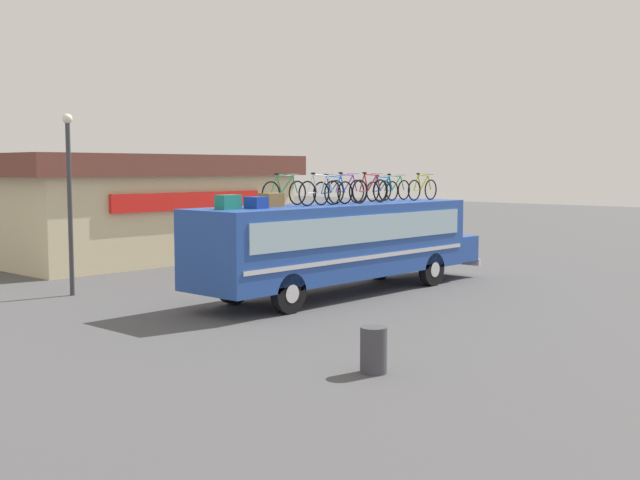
{
  "coord_description": "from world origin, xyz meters",
  "views": [
    {
      "loc": [
        -17.87,
        -15.61,
        3.88
      ],
      "look_at": [
        -0.75,
        0.0,
        1.74
      ],
      "focal_mm": 43.97,
      "sensor_mm": 36.0,
      "label": 1
    }
  ],
  "objects_px": {
    "luggage_bag_1": "(228,202)",
    "rooftop_bicycle_3": "(333,192)",
    "trash_bin": "(374,350)",
    "rooftop_bicycle_4": "(346,191)",
    "rooftop_bicycle_1": "(284,192)",
    "rooftop_bicycle_9": "(422,189)",
    "luggage_bag_2": "(256,203)",
    "rooftop_bicycle_2": "(320,192)",
    "rooftop_bicycle_6": "(370,189)",
    "bus": "(342,241)",
    "rooftop_bicycle_5": "(370,190)",
    "rooftop_bicycle_7": "(382,190)",
    "street_lamp": "(69,191)",
    "rooftop_bicycle_8": "(394,189)",
    "luggage_bag_3": "(271,200)"
  },
  "relations": [
    {
      "from": "luggage_bag_1",
      "to": "rooftop_bicycle_4",
      "type": "height_order",
      "value": "rooftop_bicycle_4"
    },
    {
      "from": "luggage_bag_3",
      "to": "rooftop_bicycle_5",
      "type": "distance_m",
      "value": 3.74
    },
    {
      "from": "bus",
      "to": "rooftop_bicycle_6",
      "type": "distance_m",
      "value": 2.2
    },
    {
      "from": "rooftop_bicycle_1",
      "to": "rooftop_bicycle_9",
      "type": "distance_m",
      "value": 5.87
    },
    {
      "from": "luggage_bag_3",
      "to": "rooftop_bicycle_1",
      "type": "height_order",
      "value": "rooftop_bicycle_1"
    },
    {
      "from": "luggage_bag_2",
      "to": "rooftop_bicycle_9",
      "type": "xyz_separation_m",
      "value": [
        7.39,
        -0.27,
        0.23
      ]
    },
    {
      "from": "luggage_bag_3",
      "to": "rooftop_bicycle_8",
      "type": "xyz_separation_m",
      "value": [
        5.87,
        0.09,
        0.18
      ]
    },
    {
      "from": "rooftop_bicycle_6",
      "to": "rooftop_bicycle_3",
      "type": "bearing_deg",
      "value": -169.8
    },
    {
      "from": "rooftop_bicycle_7",
      "to": "rooftop_bicycle_3",
      "type": "bearing_deg",
      "value": -171.58
    },
    {
      "from": "rooftop_bicycle_6",
      "to": "street_lamp",
      "type": "relative_size",
      "value": 0.32
    },
    {
      "from": "rooftop_bicycle_3",
      "to": "rooftop_bicycle_7",
      "type": "height_order",
      "value": "rooftop_bicycle_3"
    },
    {
      "from": "luggage_bag_1",
      "to": "rooftop_bicycle_8",
      "type": "distance_m",
      "value": 7.54
    },
    {
      "from": "street_lamp",
      "to": "luggage_bag_1",
      "type": "bearing_deg",
      "value": -77.33
    },
    {
      "from": "luggage_bag_1",
      "to": "rooftop_bicycle_3",
      "type": "distance_m",
      "value": 3.8
    },
    {
      "from": "luggage_bag_1",
      "to": "rooftop_bicycle_5",
      "type": "height_order",
      "value": "rooftop_bicycle_5"
    },
    {
      "from": "rooftop_bicycle_8",
      "to": "street_lamp",
      "type": "relative_size",
      "value": 0.32
    },
    {
      "from": "rooftop_bicycle_1",
      "to": "trash_bin",
      "type": "height_order",
      "value": "rooftop_bicycle_1"
    },
    {
      "from": "luggage_bag_1",
      "to": "trash_bin",
      "type": "distance_m",
      "value": 7.47
    },
    {
      "from": "luggage_bag_2",
      "to": "street_lamp",
      "type": "xyz_separation_m",
      "value": [
        -2.08,
        6.0,
        0.24
      ]
    },
    {
      "from": "bus",
      "to": "luggage_bag_2",
      "type": "bearing_deg",
      "value": -178.23
    },
    {
      "from": "luggage_bag_2",
      "to": "rooftop_bicycle_4",
      "type": "relative_size",
      "value": 0.3
    },
    {
      "from": "bus",
      "to": "rooftop_bicycle_6",
      "type": "xyz_separation_m",
      "value": [
        1.55,
        0.15,
        1.55
      ]
    },
    {
      "from": "luggage_bag_2",
      "to": "luggage_bag_3",
      "type": "bearing_deg",
      "value": 20.9
    },
    {
      "from": "rooftop_bicycle_4",
      "to": "rooftop_bicycle_8",
      "type": "relative_size",
      "value": 0.98
    },
    {
      "from": "bus",
      "to": "rooftop_bicycle_3",
      "type": "height_order",
      "value": "rooftop_bicycle_3"
    },
    {
      "from": "rooftop_bicycle_4",
      "to": "luggage_bag_2",
      "type": "bearing_deg",
      "value": -179.19
    },
    {
      "from": "luggage_bag_1",
      "to": "rooftop_bicycle_8",
      "type": "xyz_separation_m",
      "value": [
        7.53,
        0.19,
        0.19
      ]
    },
    {
      "from": "luggage_bag_2",
      "to": "rooftop_bicycle_4",
      "type": "bearing_deg",
      "value": 0.81
    },
    {
      "from": "luggage_bag_3",
      "to": "rooftop_bicycle_9",
      "type": "distance_m",
      "value": 6.55
    },
    {
      "from": "rooftop_bicycle_7",
      "to": "rooftop_bicycle_9",
      "type": "height_order",
      "value": "rooftop_bicycle_9"
    },
    {
      "from": "rooftop_bicycle_7",
      "to": "trash_bin",
      "type": "bearing_deg",
      "value": -142.94
    },
    {
      "from": "rooftop_bicycle_9",
      "to": "street_lamp",
      "type": "height_order",
      "value": "street_lamp"
    },
    {
      "from": "rooftop_bicycle_2",
      "to": "rooftop_bicycle_3",
      "type": "bearing_deg",
      "value": 5.53
    },
    {
      "from": "rooftop_bicycle_4",
      "to": "rooftop_bicycle_9",
      "type": "relative_size",
      "value": 1.03
    },
    {
      "from": "luggage_bag_2",
      "to": "rooftop_bicycle_7",
      "type": "xyz_separation_m",
      "value": [
        5.92,
        0.3,
        0.21
      ]
    },
    {
      "from": "rooftop_bicycle_4",
      "to": "luggage_bag_1",
      "type": "bearing_deg",
      "value": 177.75
    },
    {
      "from": "bus",
      "to": "rooftop_bicycle_9",
      "type": "xyz_separation_m",
      "value": [
        3.72,
        -0.38,
        1.54
      ]
    },
    {
      "from": "luggage_bag_2",
      "to": "rooftop_bicycle_3",
      "type": "distance_m",
      "value": 3.0
    },
    {
      "from": "rooftop_bicycle_1",
      "to": "rooftop_bicycle_9",
      "type": "bearing_deg",
      "value": -7.54
    },
    {
      "from": "street_lamp",
      "to": "rooftop_bicycle_5",
      "type": "bearing_deg",
      "value": -43.39
    },
    {
      "from": "luggage_bag_1",
      "to": "luggage_bag_2",
      "type": "distance_m",
      "value": 0.82
    },
    {
      "from": "rooftop_bicycle_1",
      "to": "bus",
      "type": "bearing_deg",
      "value": -10.48
    },
    {
      "from": "bus",
      "to": "rooftop_bicycle_4",
      "type": "relative_size",
      "value": 6.81
    },
    {
      "from": "rooftop_bicycle_2",
      "to": "rooftop_bicycle_6",
      "type": "xyz_separation_m",
      "value": [
        2.88,
        0.47,
        -0.0
      ]
    },
    {
      "from": "luggage_bag_3",
      "to": "rooftop_bicycle_3",
      "type": "height_order",
      "value": "rooftop_bicycle_3"
    },
    {
      "from": "trash_bin",
      "to": "rooftop_bicycle_4",
      "type": "bearing_deg",
      "value": 43.63
    },
    {
      "from": "rooftop_bicycle_2",
      "to": "rooftop_bicycle_5",
      "type": "bearing_deg",
      "value": -2.2
    },
    {
      "from": "rooftop_bicycle_7",
      "to": "rooftop_bicycle_6",
      "type": "bearing_deg",
      "value": -177.43
    },
    {
      "from": "rooftop_bicycle_4",
      "to": "rooftop_bicycle_7",
      "type": "xyz_separation_m",
      "value": [
        2.11,
        0.24,
        -0.03
      ]
    },
    {
      "from": "bus",
      "to": "luggage_bag_3",
      "type": "height_order",
      "value": "luggage_bag_3"
    }
  ]
}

